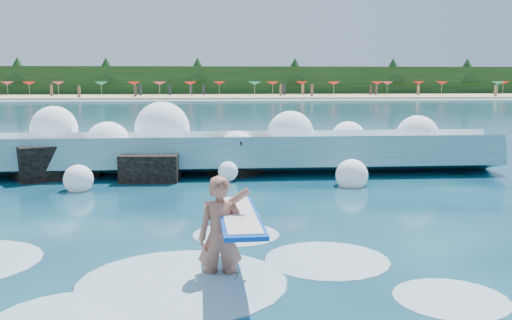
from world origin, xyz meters
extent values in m
plane|color=#07213E|center=(0.00, 0.00, 0.00)|extent=(200.00, 200.00, 0.00)
cube|color=tan|center=(0.00, 78.00, 0.20)|extent=(140.00, 20.00, 0.40)
cube|color=silver|center=(0.00, 67.00, 0.04)|extent=(140.00, 5.00, 0.08)
cube|color=black|center=(0.00, 88.00, 2.50)|extent=(140.00, 4.00, 5.00)
cube|color=teal|center=(0.29, 7.68, 0.47)|extent=(18.87, 2.87, 1.58)
cube|color=white|center=(0.29, 8.48, 0.94)|extent=(18.87, 1.33, 0.73)
cube|color=black|center=(-4.27, 7.20, 0.42)|extent=(2.78, 2.56, 1.22)
cube|color=black|center=(-1.27, 6.40, 0.33)|extent=(1.76, 1.41, 0.94)
cube|color=black|center=(1.43, 7.60, 0.46)|extent=(2.34, 2.40, 1.31)
imported|color=#A8624E|center=(0.60, -2.20, 0.62)|extent=(0.71, 0.48, 1.88)
cube|color=blue|center=(0.88, -2.15, 0.94)|extent=(0.66, 2.59, 0.06)
cube|color=white|center=(0.88, -2.15, 0.96)|extent=(0.54, 2.37, 0.06)
cylinder|color=black|center=(0.78, -3.40, 0.45)|extent=(0.01, 0.91, 0.43)
sphere|color=white|center=(-4.52, 8.31, 1.38)|extent=(1.49, 1.49, 1.49)
sphere|color=white|center=(-2.75, 7.90, 0.92)|extent=(1.45, 1.45, 1.45)
sphere|color=white|center=(-1.06, 8.34, 1.35)|extent=(1.80, 1.80, 1.80)
sphere|color=white|center=(1.39, 7.77, 0.76)|extent=(1.14, 1.14, 1.14)
sphere|color=white|center=(3.13, 7.82, 1.19)|extent=(1.54, 1.54, 1.54)
sphere|color=white|center=(5.22, 8.48, 0.96)|extent=(1.20, 1.20, 1.20)
sphere|color=white|center=(7.23, 7.37, 1.13)|extent=(1.38, 1.38, 1.38)
sphere|color=white|center=(-3.07, 4.99, 0.30)|extent=(0.80, 0.80, 0.80)
sphere|color=white|center=(1.01, 5.97, 0.30)|extent=(0.59, 0.59, 0.59)
sphere|color=white|center=(4.48, 5.04, 0.29)|extent=(0.92, 0.92, 0.92)
ellipsoid|color=silver|center=(0.02, -2.35, 0.00)|extent=(3.17, 3.17, 0.16)
ellipsoid|color=silver|center=(2.39, -1.49, 0.00)|extent=(2.12, 2.12, 0.11)
ellipsoid|color=silver|center=(0.95, 0.20, 0.00)|extent=(1.72, 1.72, 0.09)
ellipsoid|color=silver|center=(3.75, -3.30, 0.00)|extent=(1.61, 1.61, 0.08)
cone|color=#C43954|center=(-30.54, 81.84, 2.25)|extent=(2.00, 2.00, 0.50)
cone|color=red|center=(-26.86, 80.57, 2.25)|extent=(2.00, 2.00, 0.50)
cone|color=#C43954|center=(-22.91, 82.31, 2.25)|extent=(2.00, 2.00, 0.50)
cone|color=#15856D|center=(-15.47, 77.91, 2.25)|extent=(2.00, 2.00, 0.50)
cone|color=red|center=(-10.78, 79.32, 2.25)|extent=(2.00, 2.00, 0.50)
cone|color=#C43954|center=(-6.73, 77.54, 2.25)|extent=(2.00, 2.00, 0.50)
cone|color=red|center=(-2.12, 78.23, 2.25)|extent=(2.00, 2.00, 0.50)
cone|color=red|center=(2.42, 81.99, 2.25)|extent=(2.00, 2.00, 0.50)
cone|color=#15856D|center=(7.81, 78.28, 2.25)|extent=(2.00, 2.00, 0.50)
cone|color=red|center=(10.70, 78.73, 2.25)|extent=(2.00, 2.00, 0.50)
cone|color=red|center=(15.89, 82.42, 2.25)|extent=(2.00, 2.00, 0.50)
cone|color=red|center=(20.22, 77.84, 2.25)|extent=(2.00, 2.00, 0.50)
cone|color=red|center=(27.51, 79.04, 2.25)|extent=(2.00, 2.00, 0.50)
cone|color=#C43954|center=(30.02, 81.76, 2.25)|extent=(2.00, 2.00, 0.50)
cone|color=red|center=(35.56, 82.45, 2.25)|extent=(2.00, 2.00, 0.50)
cone|color=red|center=(39.17, 81.46, 2.25)|extent=(2.00, 2.00, 0.50)
cone|color=#15856D|center=(46.84, 77.63, 2.25)|extent=(2.00, 2.00, 0.50)
cone|color=red|center=(50.11, 82.14, 2.25)|extent=(2.00, 2.00, 0.50)
cube|color=#3F332D|center=(-21.57, 71.49, 1.13)|extent=(0.35, 0.22, 1.46)
cube|color=#8C664C|center=(-23.59, 72.46, 1.15)|extent=(0.35, 0.22, 1.51)
cube|color=#8C664C|center=(21.35, 70.50, 1.09)|extent=(0.35, 0.22, 1.38)
cube|color=#262633|center=(37.53, 78.34, 1.08)|extent=(0.35, 0.22, 1.37)
cube|color=#3F332D|center=(-6.54, 73.38, 1.12)|extent=(0.35, 0.22, 1.45)
cube|color=#262633|center=(35.31, 75.58, 1.12)|extent=(0.35, 0.22, 1.44)
cube|color=brown|center=(2.23, 72.99, 1.21)|extent=(0.35, 0.22, 1.61)
cube|color=#3F332D|center=(10.28, 73.86, 1.13)|extent=(0.35, 0.22, 1.46)
cube|color=#262633|center=(-22.64, 77.09, 1.21)|extent=(0.35, 0.22, 1.62)
cube|color=brown|center=(45.60, 70.90, 1.20)|extent=(0.35, 0.22, 1.60)
cube|color=#3F332D|center=(28.05, 71.10, 1.18)|extent=(0.35, 0.22, 1.55)
cube|color=#8C664C|center=(46.22, 78.81, 1.13)|extent=(0.35, 0.22, 1.45)
cube|color=brown|center=(-26.21, 78.26, 1.10)|extent=(0.35, 0.22, 1.40)
cube|color=#3F332D|center=(6.33, 78.42, 1.19)|extent=(0.35, 0.22, 1.59)
cube|color=#8C664C|center=(2.39, 75.74, 1.17)|extent=(0.35, 0.22, 1.54)
cube|color=#262633|center=(-9.85, 73.29, 1.18)|extent=(0.35, 0.22, 1.56)
cube|color=brown|center=(12.61, 68.00, 0.82)|extent=(0.35, 0.22, 1.48)
cube|color=#3F332D|center=(-22.02, 74.45, 1.15)|extent=(0.35, 0.22, 1.51)
cube|color=#8C664C|center=(44.00, 78.18, 1.08)|extent=(0.35, 0.22, 1.35)
camera|label=1|loc=(0.42, -10.54, 3.01)|focal=40.00mm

